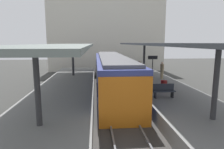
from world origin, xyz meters
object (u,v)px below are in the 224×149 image
object	(u,v)px
commuter_train	(112,73)
platform_bench	(163,90)
passenger_near_bench	(139,69)
passenger_mid_platform	(162,70)
platform_sign	(153,62)
litter_bin	(164,86)

from	to	relation	value
commuter_train	platform_bench	distance (m)	6.13
platform_bench	passenger_near_bench	bearing A→B (deg)	89.99
commuter_train	passenger_mid_platform	world-z (taller)	commuter_train
passenger_mid_platform	platform_sign	bearing A→B (deg)	-175.09
platform_bench	litter_bin	world-z (taller)	platform_bench
platform_bench	platform_sign	xyz separation A→B (m)	(1.12, 6.21, 1.16)
platform_sign	commuter_train	bearing A→B (deg)	-168.96
commuter_train	platform_bench	xyz separation A→B (m)	(2.78, -5.45, -0.26)
platform_bench	platform_sign	distance (m)	6.42
platform_sign	passenger_near_bench	xyz separation A→B (m)	(-1.12, 0.54, -0.74)
litter_bin	passenger_near_bench	xyz separation A→B (m)	(-0.54, 5.31, 0.48)
platform_sign	litter_bin	world-z (taller)	platform_sign
platform_sign	litter_bin	distance (m)	4.96
platform_sign	passenger_mid_platform	xyz separation A→B (m)	(0.98, 0.08, -0.78)
commuter_train	passenger_mid_platform	size ratio (longest dim) A/B	9.77
commuter_train	passenger_near_bench	bearing A→B (deg)	25.07
platform_sign	passenger_near_bench	distance (m)	1.45
platform_sign	litter_bin	xyz separation A→B (m)	(-0.57, -4.77, -1.22)
platform_bench	platform_sign	size ratio (longest dim) A/B	0.63
platform_bench	passenger_near_bench	distance (m)	6.77
platform_bench	passenger_near_bench	world-z (taller)	passenger_near_bench
platform_sign	platform_bench	bearing A→B (deg)	-100.21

